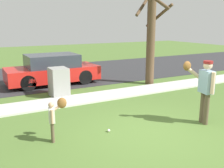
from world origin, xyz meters
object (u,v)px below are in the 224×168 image
object	(u,v)px
baseball	(109,131)
street_tree_near	(151,28)
person_adult	(205,85)
person_child	(55,114)
parked_hatchback_red	(52,70)
utility_cabinet	(59,82)

from	to	relation	value
baseball	street_tree_near	xyz separation A→B (m)	(4.17, 3.90, 2.44)
baseball	street_tree_near	world-z (taller)	street_tree_near
person_adult	person_child	world-z (taller)	person_adult
person_child	parked_hatchback_red	world-z (taller)	parked_hatchback_red
person_adult	person_child	bearing A→B (deg)	-0.36
person_child	parked_hatchback_red	bearing A→B (deg)	86.48
baseball	utility_cabinet	distance (m)	3.91
person_child	street_tree_near	size ratio (longest dim) A/B	0.22
person_child	street_tree_near	bearing A→B (deg)	46.36
person_adult	baseball	bearing A→B (deg)	-3.23
person_adult	baseball	distance (m)	2.84
person_child	utility_cabinet	xyz separation A→B (m)	(1.25, 3.72, -0.12)
person_child	street_tree_near	world-z (taller)	street_tree_near
parked_hatchback_red	street_tree_near	bearing A→B (deg)	152.18
person_child	person_adult	bearing A→B (deg)	-0.36
person_adult	utility_cabinet	bearing A→B (deg)	-48.23
person_adult	person_child	xyz separation A→B (m)	(-3.86, 0.85, -0.43)
person_child	parked_hatchback_red	size ratio (longest dim) A/B	0.25
street_tree_near	utility_cabinet	bearing A→B (deg)	-179.59
person_adult	parked_hatchback_red	bearing A→B (deg)	-59.26
person_adult	baseball	size ratio (longest dim) A/B	23.43
parked_hatchback_red	utility_cabinet	bearing A→B (deg)	80.18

